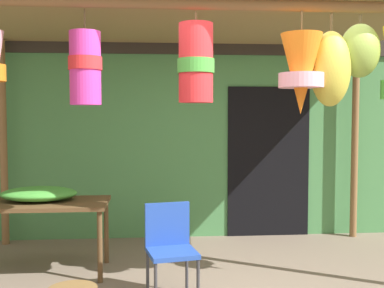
# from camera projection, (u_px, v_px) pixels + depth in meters

# --- Properties ---
(shop_facade) EXTENTS (12.31, 0.29, 4.09)m
(shop_facade) POSITION_uv_depth(u_px,v_px,m) (210.00, 84.00, 6.27)
(shop_facade) COLOR #47844C
(shop_facade) RESTS_ON ground_plane
(market_stall_canopy) EXTENTS (5.02, 2.51, 2.80)m
(market_stall_canopy) POSITION_uv_depth(u_px,v_px,m) (204.00, 31.00, 4.72)
(market_stall_canopy) COLOR brown
(market_stall_canopy) RESTS_ON ground_plane
(display_table) EXTENTS (1.47, 0.71, 0.74)m
(display_table) POSITION_uv_depth(u_px,v_px,m) (35.00, 209.00, 4.73)
(display_table) COLOR brown
(display_table) RESTS_ON ground_plane
(flower_heap_on_table) EXTENTS (0.77, 0.54, 0.14)m
(flower_heap_on_table) POSITION_uv_depth(u_px,v_px,m) (40.00, 194.00, 4.79)
(flower_heap_on_table) COLOR green
(flower_heap_on_table) RESTS_ON display_table
(folding_chair) EXTENTS (0.47, 0.47, 0.84)m
(folding_chair) POSITION_uv_depth(u_px,v_px,m) (170.00, 243.00, 4.07)
(folding_chair) COLOR #2347A8
(folding_chair) RESTS_ON ground_plane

